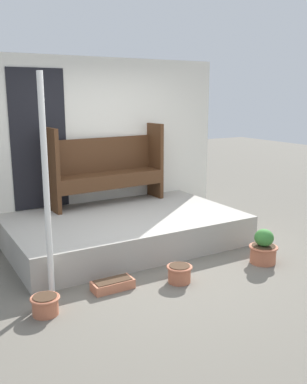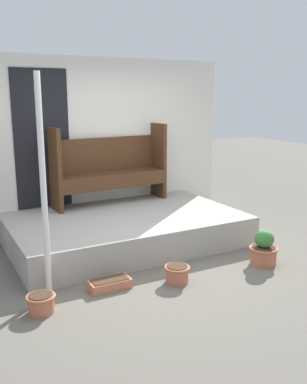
# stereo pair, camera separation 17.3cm
# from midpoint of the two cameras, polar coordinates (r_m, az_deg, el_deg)

# --- Properties ---
(ground_plane) EXTENTS (24.00, 24.00, 0.00)m
(ground_plane) POSITION_cam_midpoint_polar(r_m,az_deg,el_deg) (5.29, 1.64, -9.92)
(ground_plane) COLOR #666056
(porch_slab) EXTENTS (3.14, 1.96, 0.40)m
(porch_slab) POSITION_cam_midpoint_polar(r_m,az_deg,el_deg) (6.04, -2.90, -4.96)
(porch_slab) COLOR #A8A399
(porch_slab) RESTS_ON ground_plane
(house_wall) EXTENTS (4.34, 0.08, 2.60)m
(house_wall) POSITION_cam_midpoint_polar(r_m,az_deg,el_deg) (6.70, -7.06, 6.40)
(house_wall) COLOR white
(house_wall) RESTS_ON ground_plane
(support_post) EXTENTS (0.06, 0.06, 2.27)m
(support_post) POSITION_cam_midpoint_polar(r_m,az_deg,el_deg) (4.36, -13.37, 0.41)
(support_post) COLOR white
(support_post) RESTS_ON ground_plane
(bench) EXTENTS (1.81, 0.50, 1.20)m
(bench) POSITION_cam_midpoint_polar(r_m,az_deg,el_deg) (6.57, -5.15, 3.58)
(bench) COLOR #4C2D19
(bench) RESTS_ON porch_slab
(flower_pot_left) EXTENTS (0.29, 0.29, 0.19)m
(flower_pot_left) POSITION_cam_midpoint_polar(r_m,az_deg,el_deg) (4.34, -13.63, -14.14)
(flower_pot_left) COLOR #B76647
(flower_pot_left) RESTS_ON ground_plane
(flower_pot_middle) EXTENTS (0.29, 0.29, 0.20)m
(flower_pot_middle) POSITION_cam_midpoint_polar(r_m,az_deg,el_deg) (4.85, 4.20, -10.74)
(flower_pot_middle) COLOR #B76647
(flower_pot_middle) RESTS_ON ground_plane
(flower_pot_right) EXTENTS (0.36, 0.36, 0.43)m
(flower_pot_right) POSITION_cam_midpoint_polar(r_m,az_deg,el_deg) (5.49, 15.36, -7.42)
(flower_pot_right) COLOR #B76647
(flower_pot_right) RESTS_ON ground_plane
(planter_box_rect) EXTENTS (0.45, 0.21, 0.11)m
(planter_box_rect) POSITION_cam_midpoint_polar(r_m,az_deg,el_deg) (4.73, -4.77, -12.13)
(planter_box_rect) COLOR #C67251
(planter_box_rect) RESTS_ON ground_plane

